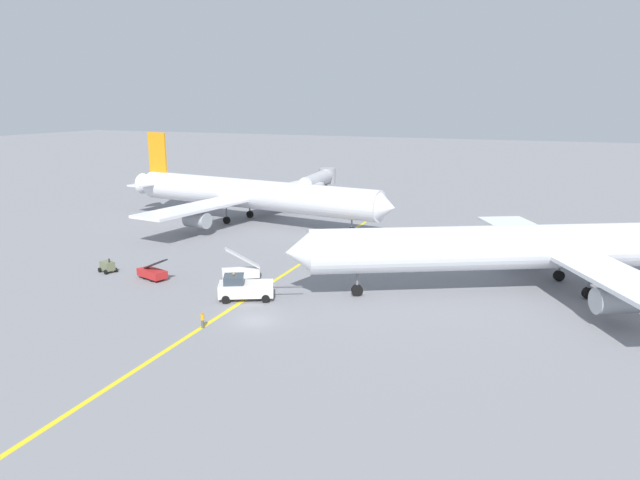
% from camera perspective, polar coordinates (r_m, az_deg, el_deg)
% --- Properties ---
extents(ground_plane, '(600.00, 600.00, 0.00)m').
position_cam_1_polar(ground_plane, '(61.44, -6.13, -7.57)').
color(ground_plane, gray).
extents(taxiway_stripe, '(5.34, 119.92, 0.01)m').
position_cam_1_polar(taxiway_stripe, '(71.74, -5.34, -4.49)').
color(taxiway_stripe, yellow).
rests_on(taxiway_stripe, ground).
extents(airliner_at_gate_left, '(55.34, 47.58, 15.47)m').
position_cam_1_polar(airliner_at_gate_left, '(109.08, -6.54, 4.28)').
color(airliner_at_gate_left, silver).
rests_on(airliner_at_gate_left, ground).
extents(airliner_being_pushed, '(54.57, 39.97, 16.66)m').
position_cam_1_polar(airliner_being_pushed, '(74.00, 20.90, -0.63)').
color(airliner_being_pushed, white).
rests_on(airliner_being_pushed, ground).
extents(pushback_tug, '(8.90, 5.63, 3.04)m').
position_cam_1_polar(pushback_tug, '(67.63, -7.14, -4.49)').
color(pushback_tug, white).
rests_on(pushback_tug, ground).
extents(gse_gpu_cart_small, '(2.50, 2.19, 1.90)m').
position_cam_1_polar(gse_gpu_cart_small, '(82.13, -19.41, -2.35)').
color(gse_gpu_cart_small, '#666B4C').
rests_on(gse_gpu_cart_small, ground).
extents(gse_belt_loader_portside, '(5.07, 2.91, 3.02)m').
position_cam_1_polar(gse_belt_loader_portside, '(77.29, -15.53, -3.00)').
color(gse_belt_loader_portside, red).
rests_on(gse_belt_loader_portside, ground).
extents(gse_stair_truck_yellow, '(4.83, 4.24, 4.06)m').
position_cam_1_polar(gse_stair_truck_yellow, '(75.11, -7.48, -2.92)').
color(gse_stair_truck_yellow, silver).
rests_on(gse_stair_truck_yellow, ground).
extents(ground_crew_marshaller_foreground, '(0.36, 0.36, 1.61)m').
position_cam_1_polar(ground_crew_marshaller_foreground, '(60.05, -11.02, -7.40)').
color(ground_crew_marshaller_foreground, '#4C4C51').
rests_on(ground_crew_marshaller_foreground, ground).
extents(jet_bridge, '(5.38, 18.52, 6.33)m').
position_cam_1_polar(jet_bridge, '(133.80, -0.06, 5.76)').
color(jet_bridge, '#B7B7BC').
rests_on(jet_bridge, ground).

